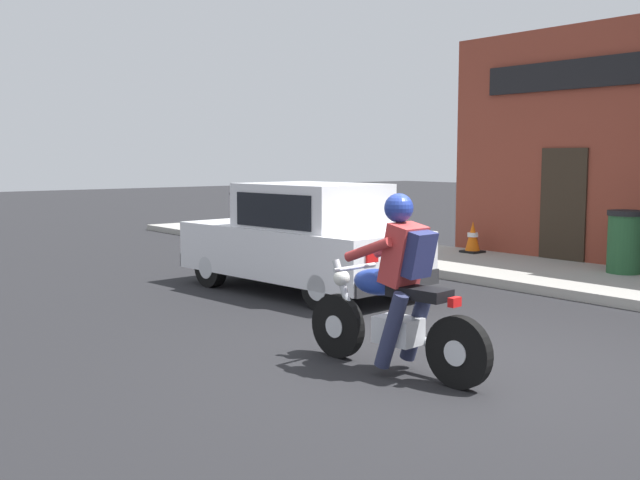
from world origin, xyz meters
TOP-DOWN VIEW (x-y plane):
  - ground_plane at (0.00, 0.00)m, footprint 80.00×80.00m
  - sidewalk_curb at (5.01, 3.00)m, footprint 2.60×22.00m
  - motorcycle_with_rider at (-0.56, 0.22)m, footprint 0.61×2.02m
  - car_hatchback at (1.27, 3.97)m, footprint 1.95×3.90m
  - trash_bin at (5.70, 1.51)m, footprint 0.56×0.56m
  - traffic_cone at (5.86, 4.64)m, footprint 0.36×0.36m

SIDE VIEW (x-z plane):
  - ground_plane at x=0.00m, z-range 0.00..0.00m
  - sidewalk_curb at x=5.01m, z-range 0.00..0.14m
  - traffic_cone at x=5.86m, z-range 0.13..0.73m
  - trash_bin at x=5.70m, z-range 0.15..1.13m
  - motorcycle_with_rider at x=-0.56m, z-range -0.13..1.49m
  - car_hatchback at x=1.27m, z-range -0.02..1.55m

